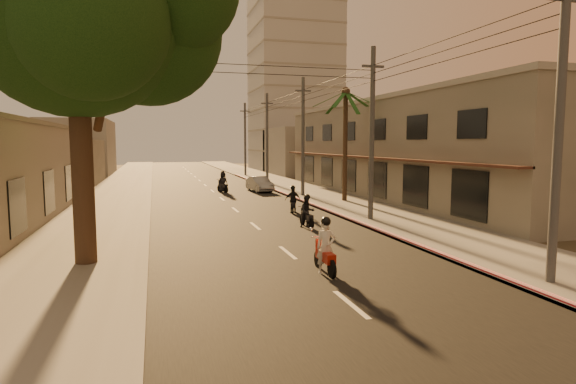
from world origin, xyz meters
name	(u,v)px	position (x,y,z in m)	size (l,w,h in m)	color
ground	(304,266)	(0.00, 0.00, 0.00)	(160.00, 160.00, 0.00)	#383023
road	(222,199)	(0.00, 20.00, 0.01)	(10.00, 140.00, 0.02)	black
sidewalk_right	(319,195)	(7.50, 20.00, 0.06)	(5.00, 140.00, 0.12)	slate
sidewalk_left	(114,202)	(-7.50, 20.00, 0.06)	(5.00, 140.00, 0.12)	slate
curb_stripe	(309,204)	(5.10, 15.00, 0.10)	(0.20, 60.00, 0.20)	red
shophouse_row	(408,149)	(13.95, 18.00, 3.65)	(8.80, 34.20, 7.30)	gray
distant_tower	(294,77)	(16.00, 56.00, 14.00)	(12.10, 12.10, 28.00)	#B7B5B2
broadleaf_tree	(89,7)	(-6.61, 2.14, 8.48)	(9.60, 8.70, 12.10)	black
palm_tree	(346,98)	(8.00, 16.00, 7.15)	(5.00, 5.00, 8.20)	black
utility_poles	(303,110)	(6.20, 20.00, 6.54)	(1.20, 48.26, 9.00)	#38383A
filler_right	(303,151)	(14.00, 45.00, 3.00)	(8.00, 14.00, 6.00)	gray
filler_left_near	(51,163)	(-14.00, 34.00, 2.20)	(8.00, 14.00, 4.40)	gray
filler_left_far	(79,148)	(-14.00, 52.00, 3.50)	(8.00, 14.00, 7.00)	gray
scooter_red	(325,249)	(0.39, -1.03, 0.79)	(0.69, 1.85, 1.82)	black
scooter_mid_a	(307,212)	(2.41, 7.12, 0.74)	(0.83, 1.66, 1.62)	black
scooter_mid_b	(293,200)	(3.05, 11.86, 0.75)	(1.11, 1.63, 1.64)	black
scooter_far_a	(223,183)	(0.75, 24.89, 0.82)	(1.16, 1.76, 1.79)	black
parked_car	(260,184)	(3.82, 24.62, 0.64)	(1.77, 4.00, 1.28)	#96999E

